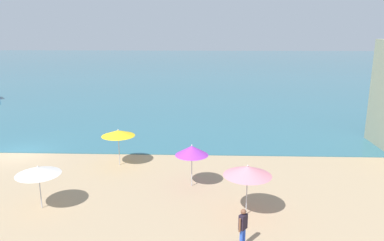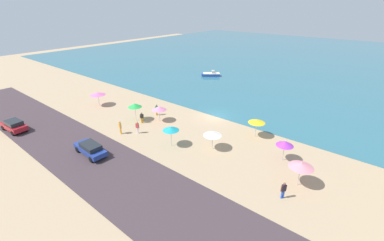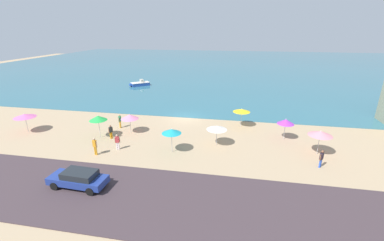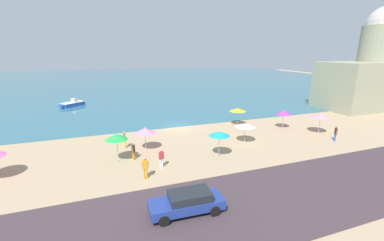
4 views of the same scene
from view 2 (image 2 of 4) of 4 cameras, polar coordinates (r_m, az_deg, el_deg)
name	(u,v)px [view 2 (image 2 of 4)]	position (r m, az deg, el deg)	size (l,w,h in m)	color
ground_plane	(215,116)	(38.62, 5.20, 0.89)	(160.00, 160.00, 0.00)	tan
sea	(319,59)	(88.08, 26.36, 12.12)	(150.00, 110.00, 0.05)	#2F6778
coastal_road	(114,172)	(27.44, -16.97, -10.96)	(80.00, 8.00, 0.06)	#3F3136
beach_umbrella_0	(257,121)	(32.85, 14.20, -0.18)	(2.10, 2.10, 2.38)	#B2B2B7
beach_umbrella_1	(98,94)	(44.71, -20.22, 5.60)	(2.43, 2.43, 2.30)	#B2B2B7
beach_umbrella_2	(135,105)	(37.19, -12.60, 3.33)	(1.94, 1.94, 2.68)	#B2B2B7
beach_umbrella_3	(171,129)	(29.86, -4.72, -1.82)	(1.93, 1.93, 2.53)	#B2B2B7
beach_umbrella_4	(301,165)	(25.49, 23.14, -9.09)	(2.25, 2.25, 2.51)	#B2B2B7
beach_umbrella_5	(159,108)	(36.52, -7.31, 2.74)	(2.06, 2.06, 2.32)	#B2B2B7
beach_umbrella_6	(213,134)	(29.30, 4.61, -3.00)	(2.14, 2.14, 2.20)	#B2B2B7
beach_umbrella_7	(285,143)	(28.79, 19.97, -4.78)	(1.83, 1.83, 2.42)	#B2B2B7
bather_0	(120,127)	(34.29, -15.67, -1.33)	(0.56, 0.29, 1.79)	orange
bather_1	(156,109)	(38.96, -7.90, 2.54)	(0.22, 0.57, 1.75)	yellow
bather_2	(137,127)	(33.91, -12.05, -1.37)	(0.55, 0.31, 1.67)	silver
bather_3	(283,189)	(24.16, 19.66, -14.24)	(0.39, 0.47, 1.66)	blue
bather_4	(142,117)	(36.72, -11.10, 0.75)	(0.36, 0.52, 1.62)	orange
parked_car_0	(14,125)	(41.19, -34.83, -0.87)	(4.24, 2.14, 1.45)	maroon
parked_car_1	(90,149)	(30.81, -21.65, -5.81)	(4.57, 1.96, 1.37)	navy
skiff_nearshore	(211,74)	(60.27, 4.30, 10.18)	(4.10, 3.74, 1.33)	#244AA0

